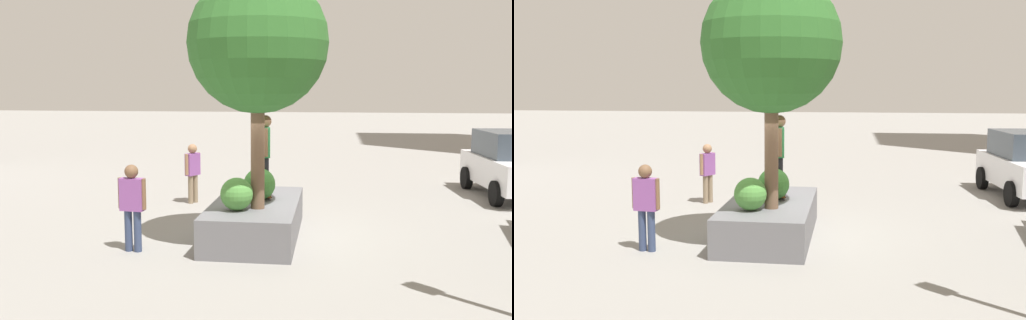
% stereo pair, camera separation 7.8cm
% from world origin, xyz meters
% --- Properties ---
extents(ground_plane, '(120.00, 120.00, 0.00)m').
position_xyz_m(ground_plane, '(0.00, 0.00, 0.00)').
color(ground_plane, gray).
extents(planter_ledge, '(3.75, 1.81, 0.77)m').
position_xyz_m(planter_ledge, '(0.13, -0.25, 0.38)').
color(planter_ledge, slate).
rests_on(planter_ledge, ground).
extents(plaza_tree, '(2.78, 2.78, 4.69)m').
position_xyz_m(plaza_tree, '(0.79, -0.13, 4.06)').
color(plaza_tree, brown).
rests_on(plaza_tree, planter_ledge).
extents(boxwood_shrub, '(0.66, 0.66, 0.66)m').
position_xyz_m(boxwood_shrub, '(1.04, -0.52, 1.10)').
color(boxwood_shrub, '#4C8C3D').
rests_on(boxwood_shrub, planter_ledge).
extents(hedge_clump, '(0.70, 0.70, 0.70)m').
position_xyz_m(hedge_clump, '(-0.05, -0.20, 1.12)').
color(hedge_clump, '#3D7A33').
rests_on(hedge_clump, planter_ledge).
extents(skateboard, '(0.83, 0.37, 0.07)m').
position_xyz_m(skateboard, '(-0.37, -0.12, 0.83)').
color(skateboard, brown).
rests_on(skateboard, planter_ledge).
extents(skateboarder, '(0.59, 0.27, 1.76)m').
position_xyz_m(skateboarder, '(-0.37, -0.12, 1.86)').
color(skateboarder, black).
rests_on(skateboarder, skateboard).
extents(bystander_watching, '(0.27, 0.58, 1.73)m').
position_xyz_m(bystander_watching, '(1.56, -2.50, 1.00)').
color(bystander_watching, navy).
rests_on(bystander_watching, ground).
extents(pedestrian_crossing, '(0.51, 0.37, 1.65)m').
position_xyz_m(pedestrian_crossing, '(-3.11, -2.48, 0.95)').
color(pedestrian_crossing, '#847056').
rests_on(pedestrian_crossing, ground).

